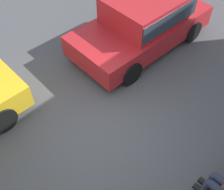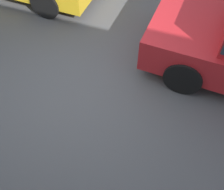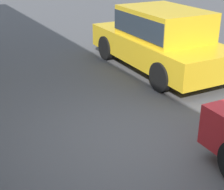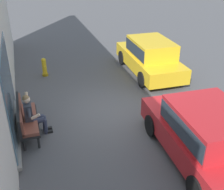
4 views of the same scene
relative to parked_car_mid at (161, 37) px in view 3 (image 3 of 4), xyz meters
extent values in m
plane|color=#4C4C4F|center=(-2.64, 2.52, -0.83)|extent=(60.00, 60.00, 0.00)
cube|color=gold|center=(0.08, 0.00, -0.29)|extent=(4.23, 1.84, 0.60)
cube|color=gold|center=(-0.09, 0.00, 0.36)|extent=(2.22, 1.57, 0.69)
cube|color=#28333D|center=(-0.09, 0.00, 0.36)|extent=(2.18, 1.61, 0.48)
cylinder|color=black|center=(1.40, 0.78, -0.51)|extent=(0.65, 0.20, 0.65)
cylinder|color=black|center=(1.35, -0.86, -0.51)|extent=(0.65, 0.20, 0.65)
cylinder|color=black|center=(-1.20, 0.85, -0.51)|extent=(0.65, 0.20, 0.65)
cylinder|color=black|center=(-1.24, -0.78, -0.51)|extent=(0.65, 0.20, 0.65)
camera|label=1|loc=(-0.31, 5.12, 4.54)|focal=45.00mm
camera|label=2|loc=(-4.19, 5.12, 3.00)|focal=45.00mm
camera|label=3|loc=(-6.67, 5.12, 2.05)|focal=55.00mm
camera|label=4|loc=(-10.48, 5.12, 4.16)|focal=45.00mm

